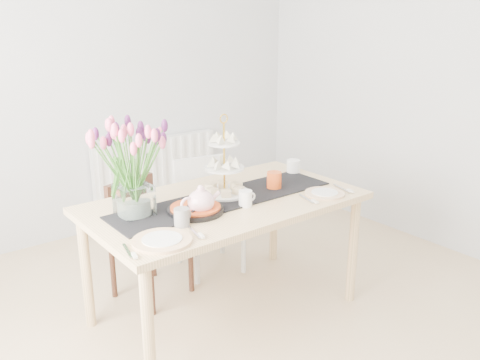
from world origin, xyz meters
TOP-DOWN VIEW (x-y plane):
  - room_shell at (0.00, 0.00)m, footprint 4.50×4.50m
  - radiator at (0.50, 2.19)m, footprint 1.20×0.08m
  - dining_table at (0.04, 0.51)m, footprint 1.60×0.90m
  - chair_brown at (-0.23, 1.06)m, footprint 0.48×0.48m
  - chair_white at (0.32, 1.14)m, footprint 0.46×0.46m
  - table_runner at (0.04, 0.51)m, footprint 1.40×0.35m
  - tulip_vase at (-0.49, 0.60)m, footprint 0.64×0.64m
  - cake_stand at (0.09, 0.58)m, footprint 0.30×0.30m
  - teapot at (-0.20, 0.40)m, footprint 0.25×0.21m
  - cream_jug at (0.73, 0.66)m, footprint 0.11×0.11m
  - tart_tin at (-0.21, 0.44)m, footprint 0.31×0.31m
  - mug_grey at (-0.37, 0.33)m, footprint 0.10×0.10m
  - mug_white at (0.07, 0.36)m, footprint 0.08×0.08m
  - mug_orange at (0.40, 0.49)m, footprint 0.13×0.13m
  - plate_left at (-0.55, 0.22)m, footprint 0.34×0.34m
  - plate_right at (0.57, 0.22)m, footprint 0.29×0.29m

SIDE VIEW (x-z plane):
  - chair_brown at x=-0.23m, z-range 0.06..0.83m
  - radiator at x=0.50m, z-range 0.15..0.75m
  - chair_white at x=0.32m, z-range 0.06..0.87m
  - dining_table at x=0.04m, z-range 0.30..1.05m
  - table_runner at x=0.04m, z-range 0.75..0.76m
  - plate_right at x=0.57m, z-range 0.75..0.76m
  - plate_left at x=-0.55m, z-range 0.75..0.76m
  - tart_tin at x=-0.21m, z-range 0.75..0.79m
  - mug_white at x=0.07m, z-range 0.75..0.84m
  - cream_jug at x=0.73m, z-range 0.75..0.84m
  - mug_grey at x=-0.37m, z-range 0.75..0.84m
  - mug_orange at x=0.40m, z-range 0.75..0.86m
  - teapot at x=-0.20m, z-range 0.75..0.90m
  - cake_stand at x=0.09m, z-range 0.66..1.10m
  - tulip_vase at x=-0.49m, z-range 0.83..1.37m
  - room_shell at x=0.00m, z-range -0.95..3.55m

